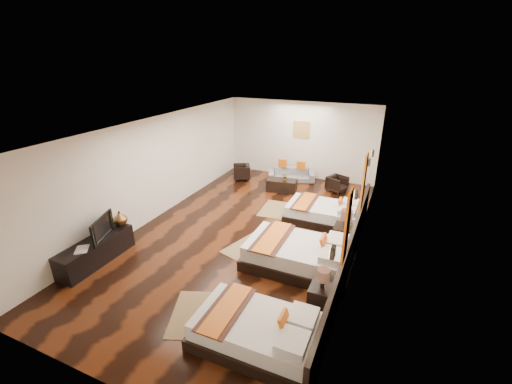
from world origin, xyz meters
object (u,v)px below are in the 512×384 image
at_px(armchair_right, 337,184).
at_px(armchair_left, 241,172).
at_px(tv_console, 96,251).
at_px(table_plant, 285,177).
at_px(bed_near, 257,331).
at_px(nightstand_b, 344,234).
at_px(nightstand_a, 321,296).
at_px(figurine, 120,218).
at_px(sofa, 291,175).
at_px(coffee_table, 282,185).
at_px(bed_mid, 300,254).
at_px(book, 75,250).
at_px(bed_far, 324,213).
at_px(tv, 99,228).

bearing_deg(armchair_right, armchair_left, 116.37).
height_order(tv_console, table_plant, table_plant).
xyz_separation_m(bed_near, nightstand_b, (0.75, 3.53, 0.08)).
bearing_deg(tv_console, armchair_right, 56.99).
distance_m(nightstand_a, table_plant, 5.64).
height_order(figurine, armchair_right, figurine).
xyz_separation_m(nightstand_b, sofa, (-2.57, 3.82, -0.10)).
distance_m(bed_near, armchair_right, 7.00).
bearing_deg(sofa, nightstand_a, -88.66).
xyz_separation_m(figurine, coffee_table, (2.38, 4.83, -0.52)).
xyz_separation_m(nightstand_b, coffee_table, (-2.57, 2.77, -0.14)).
bearing_deg(armchair_left, bed_near, -0.43).
height_order(figurine, coffee_table, figurine).
bearing_deg(armchair_left, sofa, 79.38).
bearing_deg(nightstand_a, figurine, 176.69).
xyz_separation_m(coffee_table, table_plant, (0.13, -0.03, 0.34)).
bearing_deg(bed_mid, nightstand_a, -56.58).
bearing_deg(table_plant, armchair_right, 24.52).
xyz_separation_m(sofa, coffee_table, (0.00, -1.05, -0.04)).
height_order(armchair_left, table_plant, table_plant).
xyz_separation_m(figurine, armchair_right, (4.11, 5.53, -0.45)).
height_order(bed_mid, sofa, bed_mid).
distance_m(bed_near, coffee_table, 6.56).
relative_size(bed_mid, book, 6.79).
bearing_deg(table_plant, bed_mid, -66.82).
bearing_deg(sofa, book, -129.66).
distance_m(bed_far, nightstand_b, 1.35).
height_order(book, armchair_right, book).
xyz_separation_m(nightstand_a, nightstand_b, (-0.00, 2.34, 0.04)).
height_order(nightstand_a, tv_console, nightstand_a).
height_order(bed_near, tv, tv).
distance_m(nightstand_b, armchair_left, 5.42).
relative_size(nightstand_a, nightstand_b, 0.88).
height_order(tv_console, coffee_table, tv_console).
bearing_deg(nightstand_a, sofa, 112.59).
xyz_separation_m(bed_near, sofa, (-1.82, 7.35, -0.02)).
distance_m(tv_console, coffee_table, 6.11).
xyz_separation_m(armchair_left, armchair_right, (3.49, 0.20, -0.01)).
xyz_separation_m(nightstand_a, coffee_table, (-2.57, 5.12, -0.10)).
relative_size(bed_near, tv_console, 1.11).
xyz_separation_m(nightstand_a, sofa, (-2.57, 6.17, -0.06)).
xyz_separation_m(bed_far, tv_console, (-4.20, -3.98, 0.02)).
relative_size(book, armchair_right, 0.57).
relative_size(nightstand_a, figurine, 2.46).
relative_size(bed_mid, nightstand_b, 2.35).
distance_m(bed_far, tv_console, 5.78).
bearing_deg(tv, armchair_right, -53.01).
xyz_separation_m(bed_near, bed_mid, (0.00, 2.31, 0.04)).
bearing_deg(bed_near, coffee_table, 106.08).
xyz_separation_m(nightstand_a, table_plant, (-2.44, 5.08, 0.23)).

